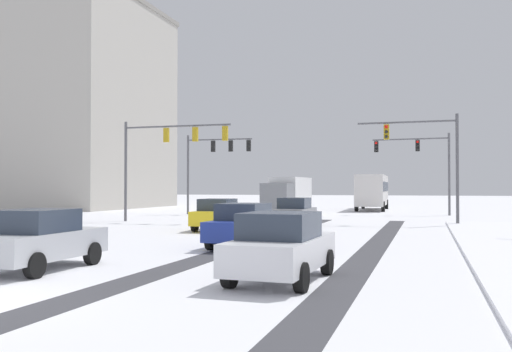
{
  "coord_description": "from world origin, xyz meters",
  "views": [
    {
      "loc": [
        8.52,
        -8.25,
        2.2
      ],
      "look_at": [
        0.0,
        19.76,
        2.8
      ],
      "focal_mm": 39.29,
      "sensor_mm": 36.0,
      "label": 1
    }
  ],
  "objects_px": {
    "traffic_signal_near_left": "(167,146)",
    "office_building_far_left_block": "(54,107)",
    "car_yellow_cab_second": "(218,214)",
    "car_white_fifth": "(281,246)",
    "car_grey_lead": "(295,212)",
    "traffic_signal_far_left": "(213,156)",
    "car_silver_fourth": "(39,239)",
    "box_truck_delivery": "(288,194)",
    "car_blue_third": "(245,225)",
    "traffic_signal_far_right": "(422,157)",
    "traffic_signal_near_right": "(429,150)",
    "bus_oncoming": "(373,190)"
  },
  "relations": [
    {
      "from": "car_yellow_cab_second",
      "to": "car_white_fifth",
      "type": "bearing_deg",
      "value": -63.85
    },
    {
      "from": "traffic_signal_far_right",
      "to": "car_grey_lead",
      "type": "distance_m",
      "value": 17.44
    },
    {
      "from": "office_building_far_left_block",
      "to": "car_blue_third",
      "type": "bearing_deg",
      "value": -45.07
    },
    {
      "from": "traffic_signal_near_left",
      "to": "car_white_fifth",
      "type": "distance_m",
      "value": 23.77
    },
    {
      "from": "traffic_signal_near_left",
      "to": "car_grey_lead",
      "type": "distance_m",
      "value": 9.73
    },
    {
      "from": "traffic_signal_near_left",
      "to": "car_silver_fourth",
      "type": "distance_m",
      "value": 21.18
    },
    {
      "from": "car_blue_third",
      "to": "traffic_signal_far_right",
      "type": "bearing_deg",
      "value": 77.36
    },
    {
      "from": "traffic_signal_far_left",
      "to": "car_white_fifth",
      "type": "xyz_separation_m",
      "value": [
        13.34,
        -29.81,
        -3.96
      ]
    },
    {
      "from": "car_blue_third",
      "to": "bus_oncoming",
      "type": "height_order",
      "value": "bus_oncoming"
    },
    {
      "from": "car_blue_third",
      "to": "office_building_far_left_block",
      "type": "bearing_deg",
      "value": 134.93
    },
    {
      "from": "office_building_far_left_block",
      "to": "car_yellow_cab_second",
      "type": "bearing_deg",
      "value": -41.41
    },
    {
      "from": "traffic_signal_near_left",
      "to": "office_building_far_left_block",
      "type": "distance_m",
      "value": 32.0
    },
    {
      "from": "car_yellow_cab_second",
      "to": "car_white_fifth",
      "type": "height_order",
      "value": "same"
    },
    {
      "from": "car_grey_lead",
      "to": "car_silver_fourth",
      "type": "distance_m",
      "value": 18.61
    },
    {
      "from": "bus_oncoming",
      "to": "car_grey_lead",
      "type": "bearing_deg",
      "value": -94.96
    },
    {
      "from": "bus_oncoming",
      "to": "box_truck_delivery",
      "type": "xyz_separation_m",
      "value": [
        -5.62,
        -11.83,
        -0.36
      ]
    },
    {
      "from": "traffic_signal_near_left",
      "to": "office_building_far_left_block",
      "type": "height_order",
      "value": "office_building_far_left_block"
    },
    {
      "from": "traffic_signal_near_left",
      "to": "box_truck_delivery",
      "type": "xyz_separation_m",
      "value": [
        5.24,
        11.15,
        -3.2
      ]
    },
    {
      "from": "car_grey_lead",
      "to": "car_white_fifth",
      "type": "xyz_separation_m",
      "value": [
        3.86,
        -18.23,
        0.0
      ]
    },
    {
      "from": "traffic_signal_far_left",
      "to": "bus_oncoming",
      "type": "xyz_separation_m",
      "value": [
        11.6,
        12.93,
        -2.78
      ]
    },
    {
      "from": "traffic_signal_far_right",
      "to": "car_yellow_cab_second",
      "type": "relative_size",
      "value": 1.56
    },
    {
      "from": "traffic_signal_far_right",
      "to": "car_yellow_cab_second",
      "type": "height_order",
      "value": "traffic_signal_far_right"
    },
    {
      "from": "car_grey_lead",
      "to": "car_silver_fourth",
      "type": "xyz_separation_m",
      "value": [
        -2.76,
        -18.4,
        0.0
      ]
    },
    {
      "from": "traffic_signal_far_right",
      "to": "car_blue_third",
      "type": "height_order",
      "value": "traffic_signal_far_right"
    },
    {
      "from": "traffic_signal_far_left",
      "to": "car_grey_lead",
      "type": "xyz_separation_m",
      "value": [
        9.48,
        -11.58,
        -3.96
      ]
    },
    {
      "from": "office_building_far_left_block",
      "to": "car_silver_fourth",
      "type": "bearing_deg",
      "value": -53.55
    },
    {
      "from": "car_silver_fourth",
      "to": "car_white_fifth",
      "type": "xyz_separation_m",
      "value": [
        6.62,
        0.17,
        0.0
      ]
    },
    {
      "from": "traffic_signal_far_right",
      "to": "car_silver_fourth",
      "type": "distance_m",
      "value": 35.53
    },
    {
      "from": "traffic_signal_far_right",
      "to": "car_silver_fourth",
      "type": "relative_size",
      "value": 1.57
    },
    {
      "from": "traffic_signal_near_left",
      "to": "car_blue_third",
      "type": "height_order",
      "value": "traffic_signal_near_left"
    },
    {
      "from": "traffic_signal_far_left",
      "to": "traffic_signal_near_right",
      "type": "relative_size",
      "value": 1.0
    },
    {
      "from": "car_silver_fourth",
      "to": "box_truck_delivery",
      "type": "relative_size",
      "value": 0.55
    },
    {
      "from": "bus_oncoming",
      "to": "traffic_signal_far_right",
      "type": "bearing_deg",
      "value": -62.31
    },
    {
      "from": "box_truck_delivery",
      "to": "car_blue_third",
      "type": "bearing_deg",
      "value": -80.05
    },
    {
      "from": "car_blue_third",
      "to": "office_building_far_left_block",
      "type": "distance_m",
      "value": 48.25
    },
    {
      "from": "traffic_signal_far_right",
      "to": "traffic_signal_far_left",
      "type": "distance_m",
      "value": 16.76
    },
    {
      "from": "car_grey_lead",
      "to": "car_blue_third",
      "type": "bearing_deg",
      "value": -86.32
    },
    {
      "from": "car_blue_third",
      "to": "car_white_fifth",
      "type": "xyz_separation_m",
      "value": [
        3.13,
        -6.8,
        0.0
      ]
    },
    {
      "from": "office_building_far_left_block",
      "to": "car_white_fifth",
      "type": "bearing_deg",
      "value": -47.8
    },
    {
      "from": "car_white_fifth",
      "to": "traffic_signal_far_left",
      "type": "bearing_deg",
      "value": 114.11
    },
    {
      "from": "traffic_signal_near_right",
      "to": "car_silver_fourth",
      "type": "relative_size",
      "value": 1.57
    },
    {
      "from": "traffic_signal_near_right",
      "to": "box_truck_delivery",
      "type": "bearing_deg",
      "value": 139.58
    },
    {
      "from": "traffic_signal_near_left",
      "to": "car_yellow_cab_second",
      "type": "bearing_deg",
      "value": -44.69
    },
    {
      "from": "car_silver_fourth",
      "to": "traffic_signal_far_left",
      "type": "bearing_deg",
      "value": 102.63
    },
    {
      "from": "car_white_fifth",
      "to": "box_truck_delivery",
      "type": "height_order",
      "value": "box_truck_delivery"
    },
    {
      "from": "traffic_signal_far_left",
      "to": "car_silver_fourth",
      "type": "relative_size",
      "value": 1.57
    },
    {
      "from": "car_silver_fourth",
      "to": "office_building_far_left_block",
      "type": "height_order",
      "value": "office_building_far_left_block"
    },
    {
      "from": "car_grey_lead",
      "to": "office_building_far_left_block",
      "type": "bearing_deg",
      "value": 146.04
    },
    {
      "from": "box_truck_delivery",
      "to": "car_yellow_cab_second",
      "type": "bearing_deg",
      "value": -88.67
    },
    {
      "from": "car_blue_third",
      "to": "box_truck_delivery",
      "type": "relative_size",
      "value": 0.56
    }
  ]
}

